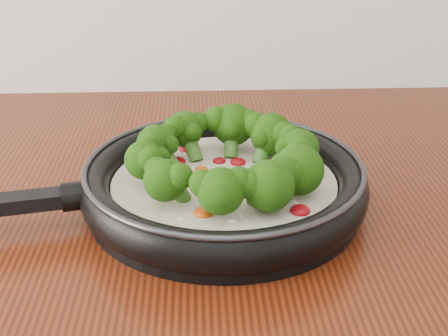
{
  "coord_description": "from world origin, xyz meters",
  "views": [
    {
      "loc": [
        0.09,
        0.41,
        1.26
      ],
      "look_at": [
        0.12,
        1.06,
        0.95
      ],
      "focal_mm": 50.34,
      "sensor_mm": 36.0,
      "label": 1
    }
  ],
  "objects": [
    {
      "name": "skillet",
      "position": [
        0.12,
        1.06,
        0.94
      ],
      "size": [
        0.54,
        0.39,
        0.1
      ],
      "color": "black",
      "rests_on": "counter"
    }
  ]
}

